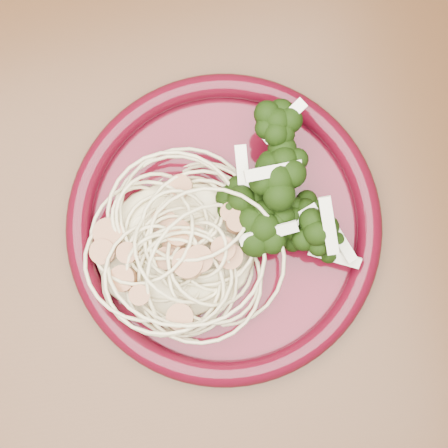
% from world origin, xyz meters
% --- Properties ---
extents(dining_table, '(1.20, 0.80, 0.75)m').
position_xyz_m(dining_table, '(0.00, 0.00, 0.65)').
color(dining_table, '#472814').
rests_on(dining_table, ground).
extents(dinner_plate, '(0.30, 0.30, 0.02)m').
position_xyz_m(dinner_plate, '(-0.11, -0.00, 0.76)').
color(dinner_plate, '#440713').
rests_on(dinner_plate, dining_table).
extents(spaghetti_pile, '(0.15, 0.14, 0.03)m').
position_xyz_m(spaghetti_pile, '(-0.15, -0.01, 0.77)').
color(spaghetti_pile, beige).
rests_on(spaghetti_pile, dinner_plate).
extents(scallop_cluster, '(0.14, 0.14, 0.04)m').
position_xyz_m(scallop_cluster, '(-0.15, -0.01, 0.80)').
color(scallop_cluster, '#AB7146').
rests_on(scallop_cluster, spaghetti_pile).
extents(broccoli_pile, '(0.11, 0.15, 0.05)m').
position_xyz_m(broccoli_pile, '(-0.06, 0.01, 0.78)').
color(broccoli_pile, black).
rests_on(broccoli_pile, dinner_plate).
extents(onion_garnish, '(0.07, 0.09, 0.05)m').
position_xyz_m(onion_garnish, '(-0.06, 0.01, 0.81)').
color(onion_garnish, white).
rests_on(onion_garnish, broccoli_pile).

